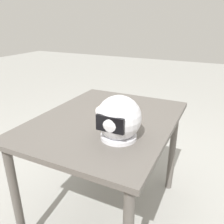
# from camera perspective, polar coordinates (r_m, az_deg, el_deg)

# --- Properties ---
(ground_plane) EXTENTS (14.00, 14.00, 0.00)m
(ground_plane) POSITION_cam_1_polar(r_m,az_deg,el_deg) (1.88, -1.30, -23.20)
(ground_plane) COLOR #9E9E99
(dining_table) EXTENTS (0.82, 1.06, 0.76)m
(dining_table) POSITION_cam_1_polar(r_m,az_deg,el_deg) (1.49, -1.52, -5.05)
(dining_table) COLOR #5B5651
(dining_table) RESTS_ON ground
(pizza_plate) EXTENTS (0.30, 0.30, 0.01)m
(pizza_plate) POSITION_cam_1_polar(r_m,az_deg,el_deg) (1.56, 1.45, 0.35)
(pizza_plate) COLOR white
(pizza_plate) RESTS_ON dining_table
(pizza) EXTENTS (0.26, 0.26, 0.05)m
(pizza) POSITION_cam_1_polar(r_m,az_deg,el_deg) (1.55, 1.55, 1.02)
(pizza) COLOR tan
(pizza) RESTS_ON pizza_plate
(motorcycle_helmet) EXTENTS (0.23, 0.23, 0.23)m
(motorcycle_helmet) POSITION_cam_1_polar(r_m,az_deg,el_deg) (1.17, 1.68, -1.70)
(motorcycle_helmet) COLOR silver
(motorcycle_helmet) RESTS_ON dining_table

